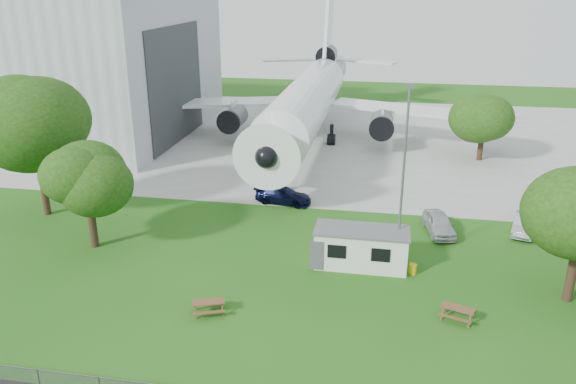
% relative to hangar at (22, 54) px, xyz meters
% --- Properties ---
extents(ground, '(160.00, 160.00, 0.00)m').
position_rel_hangar_xyz_m(ground, '(37.97, -36.00, -9.41)').
color(ground, '#306F1C').
extents(concrete_apron, '(120.00, 46.00, 0.03)m').
position_rel_hangar_xyz_m(concrete_apron, '(37.97, 2.00, -9.39)').
color(concrete_apron, '#B7B7B2').
rests_on(concrete_apron, ground).
extents(hangar, '(43.00, 31.00, 18.55)m').
position_rel_hangar_xyz_m(hangar, '(0.00, 0.00, 0.00)').
color(hangar, '#B2B7BC').
rests_on(hangar, ground).
extents(airliner, '(46.36, 47.73, 17.69)m').
position_rel_hangar_xyz_m(airliner, '(35.97, -0.14, -4.14)').
color(airliner, white).
rests_on(airliner, ground).
extents(site_cabin, '(6.76, 2.74, 2.62)m').
position_rel_hangar_xyz_m(site_cabin, '(43.80, -30.39, -8.09)').
color(site_cabin, silver).
rests_on(site_cabin, ground).
extents(picnic_west, '(2.21, 2.03, 0.76)m').
position_rel_hangar_xyz_m(picnic_west, '(35.57, -37.74, -9.41)').
color(picnic_west, brown).
rests_on(picnic_west, ground).
extents(picnic_east, '(2.20, 2.01, 0.76)m').
position_rel_hangar_xyz_m(picnic_east, '(49.49, -35.91, -9.41)').
color(picnic_east, brown).
rests_on(picnic_east, ground).
extents(lamp_mast, '(0.16, 0.16, 12.00)m').
position_rel_hangar_xyz_m(lamp_mast, '(46.17, -29.80, -3.41)').
color(lamp_mast, slate).
rests_on(lamp_mast, ground).
extents(tree_west_big, '(8.78, 8.78, 12.10)m').
position_rel_hangar_xyz_m(tree_west_big, '(18.12, -25.96, -1.71)').
color(tree_west_big, '#382619').
rests_on(tree_west_big, ground).
extents(tree_west_small, '(5.96, 5.96, 8.04)m').
position_rel_hangar_xyz_m(tree_west_small, '(24.89, -30.84, -4.36)').
color(tree_west_small, '#382619').
rests_on(tree_west_small, ground).
extents(tree_far_apron, '(6.22, 6.22, 7.71)m').
position_rel_hangar_xyz_m(tree_far_apron, '(54.89, -4.38, -4.82)').
color(tree_far_apron, '#382619').
rests_on(tree_far_apron, ground).
extents(car_ne_hatch, '(2.59, 4.70, 1.52)m').
position_rel_hangar_xyz_m(car_ne_hatch, '(49.29, -24.19, -8.65)').
color(car_ne_hatch, '#A9ABB0').
rests_on(car_ne_hatch, ground).
extents(car_ne_sedan, '(2.64, 4.44, 1.38)m').
position_rel_hangar_xyz_m(car_ne_sedan, '(55.63, -23.02, -8.72)').
color(car_ne_sedan, '#B8BBC0').
rests_on(car_ne_sedan, ground).
extents(car_apron_van, '(5.03, 2.60, 1.40)m').
position_rel_hangar_xyz_m(car_apron_van, '(36.65, -20.26, -8.71)').
color(car_apron_van, black).
rests_on(car_apron_van, ground).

